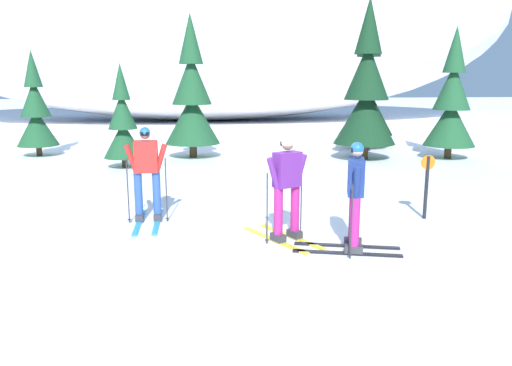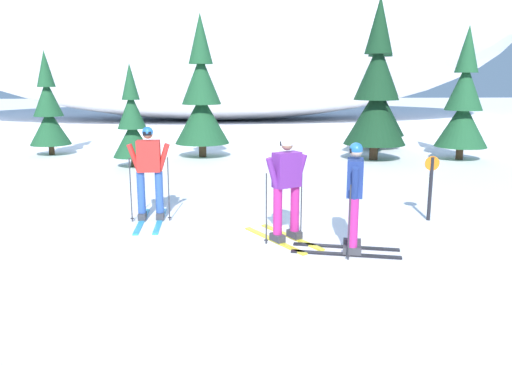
% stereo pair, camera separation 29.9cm
% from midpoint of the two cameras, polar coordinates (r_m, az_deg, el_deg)
% --- Properties ---
extents(ground_plane, '(120.00, 120.00, 0.00)m').
position_cam_midpoint_polar(ground_plane, '(8.91, 2.22, -5.89)').
color(ground_plane, white).
extents(skier_purple_jacket, '(1.23, 1.68, 1.77)m').
position_cam_midpoint_polar(skier_purple_jacket, '(8.39, 4.46, -0.40)').
color(skier_purple_jacket, gold).
rests_on(skier_purple_jacket, ground).
extents(skier_red_jacket, '(0.81, 1.75, 1.81)m').
position_cam_midpoint_polar(skier_red_jacket, '(9.77, -11.08, 1.26)').
color(skier_red_jacket, '#2893CC').
rests_on(skier_red_jacket, ground).
extents(skier_navy_jacket, '(1.76, 0.87, 1.74)m').
position_cam_midpoint_polar(skier_navy_jacket, '(7.99, 12.00, -1.35)').
color(skier_navy_jacket, black).
rests_on(skier_navy_jacket, ground).
extents(pine_tree_far_left, '(1.41, 1.41, 3.65)m').
position_cam_midpoint_polar(pine_tree_far_left, '(19.34, -21.93, 7.45)').
color(pine_tree_far_left, '#47301E').
rests_on(pine_tree_far_left, ground).
extents(pine_tree_left, '(1.21, 1.21, 3.14)m').
position_cam_midpoint_polar(pine_tree_left, '(15.93, -13.27, 6.47)').
color(pine_tree_left, '#47301E').
rests_on(pine_tree_left, ground).
extents(pine_tree_center_left, '(1.86, 1.86, 4.82)m').
position_cam_midpoint_polar(pine_tree_center_left, '(17.50, -5.67, 9.48)').
color(pine_tree_center_left, '#47301E').
rests_on(pine_tree_center_left, ground).
extents(pine_tree_center_right, '(2.04, 2.04, 5.28)m').
position_cam_midpoint_polar(pine_tree_center_right, '(17.30, 13.90, 9.81)').
color(pine_tree_center_right, '#47301E').
rests_on(pine_tree_center_right, ground).
extents(pine_tree_right, '(2.05, 2.05, 5.32)m').
position_cam_midpoint_polar(pine_tree_right, '(20.09, 14.08, 10.08)').
color(pine_tree_right, '#47301E').
rests_on(pine_tree_right, ground).
extents(pine_tree_far_right, '(1.69, 1.69, 4.38)m').
position_cam_midpoint_polar(pine_tree_far_right, '(18.25, 22.78, 8.14)').
color(pine_tree_far_right, '#47301E').
rests_on(pine_tree_far_right, ground).
extents(snow_ridge_background, '(39.45, 17.11, 13.87)m').
position_cam_midpoint_polar(snow_ridge_background, '(33.61, -4.07, 18.99)').
color(snow_ridge_background, white).
rests_on(snow_ridge_background, ground).
extents(trail_marker_post, '(0.28, 0.07, 1.25)m').
position_cam_midpoint_polar(trail_marker_post, '(10.26, 19.88, -0.09)').
color(trail_marker_post, black).
rests_on(trail_marker_post, ground).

